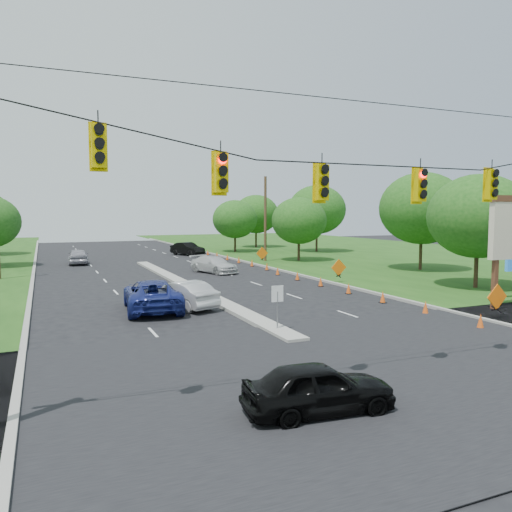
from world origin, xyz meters
name	(u,v)px	position (x,y,z in m)	size (l,w,h in m)	color
ground	(357,373)	(0.00, 0.00, 0.00)	(160.00, 160.00, 0.00)	black
grass_right	(503,269)	(30.00, 20.00, 0.00)	(40.00, 160.00, 0.06)	#1E4714
cross_street	(357,373)	(0.00, 0.00, 0.00)	(160.00, 14.00, 0.02)	black
curb_left	(33,278)	(-10.10, 30.00, 0.00)	(0.25, 110.00, 0.16)	gray
curb_right	(264,267)	(10.10, 30.00, 0.00)	(0.25, 110.00, 0.16)	gray
median	(186,286)	(0.00, 21.00, 0.00)	(1.00, 34.00, 0.18)	gray
median_sign	(277,299)	(0.00, 6.00, 1.46)	(0.55, 0.06, 2.05)	gray
signal_span	(378,221)	(-0.05, -1.00, 4.97)	(25.60, 0.32, 9.00)	#422D1C
utility_pole_far_right	(265,219)	(12.50, 35.00, 4.50)	(0.28, 0.28, 9.00)	#422D1C
pylon_sign	(512,235)	(14.31, 6.20, 4.00)	(5.90, 2.30, 6.12)	#59331E
cone_0	(480,321)	(8.68, 3.00, 0.35)	(0.32, 0.32, 0.70)	#DB5215
cone_1	(426,307)	(8.68, 6.50, 0.35)	(0.32, 0.32, 0.70)	#DB5215
cone_2	(383,297)	(8.68, 10.00, 0.35)	(0.32, 0.32, 0.70)	#DB5215
cone_3	(349,288)	(8.68, 13.50, 0.35)	(0.32, 0.32, 0.70)	#DB5215
cone_4	(321,282)	(8.68, 17.00, 0.35)	(0.32, 0.32, 0.70)	#DB5215
cone_5	(297,276)	(8.68, 20.50, 0.35)	(0.32, 0.32, 0.70)	#DB5215
cone_6	(278,271)	(8.68, 24.00, 0.35)	(0.32, 0.32, 0.70)	#DB5215
cone_7	(267,266)	(9.28, 27.50, 0.35)	(0.32, 0.32, 0.70)	#DB5215
cone_8	(252,263)	(9.28, 31.00, 0.35)	(0.32, 0.32, 0.70)	#DB5215
cone_9	(239,260)	(9.28, 34.50, 0.35)	(0.32, 0.32, 0.70)	#DB5215
cone_10	(227,257)	(9.28, 38.00, 0.35)	(0.32, 0.32, 0.70)	#DB5215
cone_11	(217,254)	(9.28, 41.50, 0.35)	(0.32, 0.32, 0.70)	#DB5215
cone_12	(208,252)	(9.28, 45.00, 0.35)	(0.32, 0.32, 0.70)	#DB5215
work_sign_0	(497,298)	(10.80, 4.00, 1.09)	(1.27, 0.58, 1.37)	black
work_sign_1	(339,268)	(10.80, 18.00, 1.09)	(1.27, 0.58, 1.37)	black
work_sign_2	(262,254)	(10.80, 32.00, 1.09)	(1.27, 0.58, 1.37)	black
tree_7	(478,216)	(18.00, 12.00, 4.96)	(6.72, 6.72, 7.84)	black
tree_8	(422,208)	(22.00, 22.00, 5.58)	(7.56, 7.56, 8.82)	black
tree_9	(299,221)	(16.00, 34.00, 4.34)	(5.88, 5.88, 6.86)	black
tree_10	(317,210)	(24.00, 44.00, 5.58)	(7.56, 7.56, 8.82)	black
tree_11	(256,214)	(20.00, 55.00, 4.96)	(6.72, 6.72, 7.84)	black
tree_12	(235,219)	(14.00, 48.00, 4.34)	(5.88, 5.88, 6.86)	black
black_sedan	(319,388)	(-2.83, -2.36, 0.68)	(1.61, 4.00, 1.36)	black
white_sedan	(183,294)	(-2.34, 13.02, 0.76)	(1.60, 4.58, 1.51)	#B8B8B8
blue_pickup	(152,295)	(-4.03, 13.02, 0.83)	(2.75, 5.97, 1.66)	navy
silver_car_far	(214,264)	(4.29, 27.61, 0.72)	(2.03, 4.99, 1.45)	silver
silver_car_oncoming	(78,256)	(-6.04, 39.83, 0.79)	(1.87, 4.64, 1.58)	#96939E
dark_car_receding	(188,249)	(6.91, 45.66, 0.79)	(1.67, 4.79, 1.58)	black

